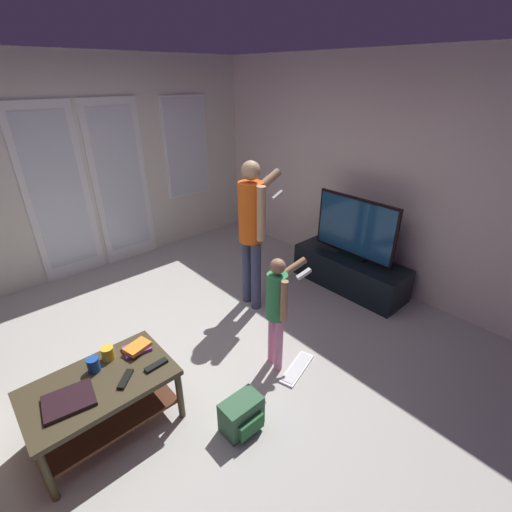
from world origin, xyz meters
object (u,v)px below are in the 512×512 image
at_px(cup_near_edge, 94,365).
at_px(book_stack, 137,348).
at_px(flat_screen_tv, 355,228).
at_px(loose_keyboard, 297,368).
at_px(tv_remote_black, 125,379).
at_px(person_child, 278,304).
at_px(laptop_closed, 69,401).
at_px(tv_stand, 350,272).
at_px(dvd_remote_slim, 156,365).
at_px(cup_by_laptop, 108,353).
at_px(person_adult, 252,224).
at_px(backpack, 242,415).
at_px(coffee_table, 102,395).

distance_m(cup_near_edge, book_stack, 0.32).
xyz_separation_m(flat_screen_tv, loose_keyboard, (-1.50, -0.53, -0.76)).
bearing_deg(tv_remote_black, book_stack, 6.04).
bearing_deg(person_child, laptop_closed, 169.40).
xyz_separation_m(tv_stand, flat_screen_tv, (-0.00, 0.00, 0.57)).
height_order(tv_remote_black, dvd_remote_slim, same).
relative_size(tv_stand, flat_screen_tv, 1.34).
distance_m(person_child, cup_by_laptop, 1.34).
relative_size(cup_near_edge, cup_by_laptop, 1.06).
bearing_deg(tv_stand, cup_near_edge, 177.73).
xyz_separation_m(cup_by_laptop, book_stack, (0.19, -0.06, -0.02)).
relative_size(person_adult, backpack, 5.35).
bearing_deg(cup_near_edge, tv_remote_black, -62.26).
height_order(laptop_closed, tv_remote_black, laptop_closed).
height_order(tv_stand, flat_screen_tv, flat_screen_tv).
height_order(tv_stand, person_child, person_child).
height_order(coffee_table, dvd_remote_slim, dvd_remote_slim).
xyz_separation_m(coffee_table, loose_keyboard, (1.46, -0.52, -0.33)).
bearing_deg(coffee_table, person_adult, 15.55).
relative_size(cup_by_laptop, dvd_remote_slim, 0.59).
relative_size(laptop_closed, cup_by_laptop, 3.01).
relative_size(person_child, tv_remote_black, 6.29).
xyz_separation_m(tv_stand, loose_keyboard, (-1.51, -0.53, -0.19)).
distance_m(laptop_closed, book_stack, 0.56).
xyz_separation_m(coffee_table, tv_stand, (2.97, 0.00, -0.14)).
relative_size(tv_stand, backpack, 4.51).
bearing_deg(dvd_remote_slim, loose_keyboard, -22.26).
bearing_deg(tv_stand, person_child, -167.68).
bearing_deg(tv_remote_black, coffee_table, 97.93).
bearing_deg(loose_keyboard, cup_near_edge, 156.02).
height_order(laptop_closed, cup_near_edge, cup_near_edge).
distance_m(tv_stand, loose_keyboard, 1.61).
bearing_deg(flat_screen_tv, dvd_remote_slim, -176.89).
bearing_deg(backpack, tv_remote_black, 137.87).
height_order(person_adult, book_stack, person_adult).
relative_size(person_child, dvd_remote_slim, 6.29).
height_order(tv_stand, tv_remote_black, tv_remote_black).
bearing_deg(flat_screen_tv, backpack, -163.80).
bearing_deg(coffee_table, person_child, -14.17).
height_order(tv_stand, person_adult, person_adult).
xyz_separation_m(tv_stand, person_child, (-1.60, -0.35, 0.44)).
distance_m(tv_remote_black, dvd_remote_slim, 0.22).
relative_size(tv_stand, person_child, 1.27).
height_order(loose_keyboard, laptop_closed, laptop_closed).
relative_size(coffee_table, person_adult, 0.60).
relative_size(tv_stand, person_adult, 0.84).
xyz_separation_m(coffee_table, flat_screen_tv, (2.97, 0.01, 0.43)).
bearing_deg(dvd_remote_slim, flat_screen_tv, 0.23).
relative_size(loose_keyboard, dvd_remote_slim, 2.70).
distance_m(backpack, book_stack, 0.93).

